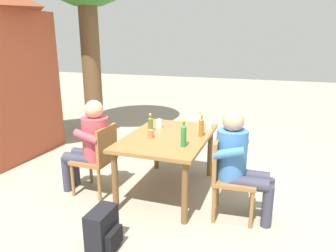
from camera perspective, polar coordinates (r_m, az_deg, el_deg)
ground_plane at (r=4.06m, az=-0.00°, el=-11.69°), size 24.00×24.00×0.00m
dining_table at (r=3.81m, az=-0.00°, el=-3.09°), size 1.42×0.96×0.74m
chair_far_left at (r=3.91m, az=-12.49°, el=-5.39°), size 0.46×0.46×0.87m
chair_near_left at (r=3.40m, az=10.78°, el=-8.51°), size 0.47×0.47×0.87m
person_in_white_shirt at (r=3.91m, az=-13.98°, el=-2.87°), size 0.47×0.61×1.18m
person_in_plaid_shirt at (r=3.33m, az=12.81°, el=-6.05°), size 0.47×0.61×1.18m
bottle_clear at (r=3.91m, az=5.88°, el=0.50°), size 0.06×0.06×0.27m
bottle_amber at (r=3.75m, az=6.07°, el=-0.12°), size 0.06×0.06×0.27m
bottle_green at (r=3.37m, az=2.86°, el=-1.62°), size 0.06×0.06×0.31m
bottle_olive at (r=3.96m, az=-3.23°, el=0.45°), size 0.06×0.06×0.22m
cup_white at (r=4.10m, az=-1.64°, el=0.44°), size 0.08×0.08×0.11m
cup_terracotta at (r=3.69m, az=-3.17°, el=-1.45°), size 0.07×0.07×0.10m
cup_glass at (r=4.09m, az=7.48°, el=0.08°), size 0.08×0.08×0.09m
backpack_by_near_side at (r=5.10m, az=1.90°, el=-3.38°), size 0.32×0.25×0.42m
backpack_by_far_side at (r=3.05m, az=-11.77°, el=-18.12°), size 0.33×0.24×0.39m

